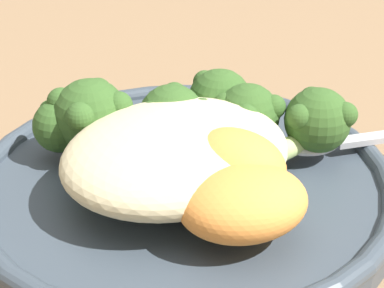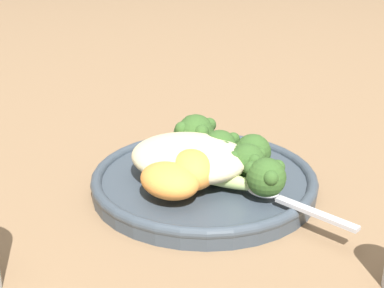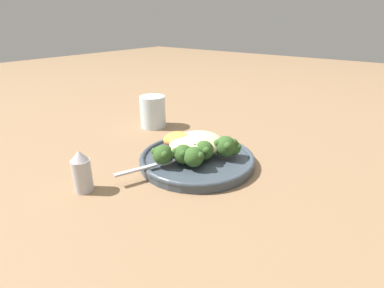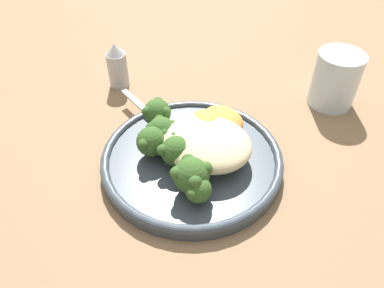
{
  "view_description": "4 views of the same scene",
  "coord_description": "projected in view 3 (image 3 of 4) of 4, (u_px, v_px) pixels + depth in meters",
  "views": [
    {
      "loc": [
        -0.19,
        -0.26,
        0.21
      ],
      "look_at": [
        -0.01,
        -0.02,
        0.04
      ],
      "focal_mm": 60.0,
      "sensor_mm": 36.0,
      "label": 1
    },
    {
      "loc": [
        0.18,
        -0.5,
        0.27
      ],
      "look_at": [
        -0.01,
        -0.03,
        0.06
      ],
      "focal_mm": 50.0,
      "sensor_mm": 36.0,
      "label": 2
    },
    {
      "loc": [
        0.45,
        0.33,
        0.29
      ],
      "look_at": [
        -0.01,
        -0.02,
        0.04
      ],
      "focal_mm": 28.0,
      "sensor_mm": 36.0,
      "label": 3
    },
    {
      "loc": [
        -0.2,
        0.29,
        0.37
      ],
      "look_at": [
        -0.01,
        -0.01,
        0.04
      ],
      "focal_mm": 35.0,
      "sensor_mm": 36.0,
      "label": 4
    }
  ],
  "objects": [
    {
      "name": "broccoli_stalk_1",
      "position": [
        184.0,
        153.0,
        0.6
      ],
      "size": [
        0.09,
        0.06,
        0.04
      ],
      "rotation": [
        0.0,
        0.0,
        0.49
      ],
      "color": "#ADC675",
      "rests_on": "plate"
    },
    {
      "name": "broccoli_stalk_5",
      "position": [
        219.0,
        148.0,
        0.63
      ],
      "size": [
        0.08,
        0.12,
        0.03
      ],
      "rotation": [
        0.0,
        0.0,
        2.06
      ],
      "color": "#ADC675",
      "rests_on": "plate"
    },
    {
      "name": "broccoli_stalk_3",
      "position": [
        201.0,
        150.0,
        0.61
      ],
      "size": [
        0.04,
        0.08,
        0.04
      ],
      "rotation": [
        0.0,
        0.0,
        1.31
      ],
      "color": "#ADC675",
      "rests_on": "plate"
    },
    {
      "name": "sweet_potato_chunk_0",
      "position": [
        177.0,
        139.0,
        0.67
      ],
      "size": [
        0.08,
        0.07,
        0.03
      ],
      "primitive_type": "ellipsoid",
      "rotation": [
        0.0,
        0.0,
        5.94
      ],
      "color": "orange",
      "rests_on": "plate"
    },
    {
      "name": "quinoa_mound",
      "position": [
        196.0,
        143.0,
        0.64
      ],
      "size": [
        0.13,
        0.11,
        0.04
      ],
      "primitive_type": "ellipsoid",
      "color": "beige",
      "rests_on": "plate"
    },
    {
      "name": "broccoli_stalk_4",
      "position": [
        219.0,
        147.0,
        0.62
      ],
      "size": [
        0.07,
        0.12,
        0.04
      ],
      "rotation": [
        0.0,
        0.0,
        1.95
      ],
      "color": "#ADC675",
      "rests_on": "plate"
    },
    {
      "name": "salt_shaker",
      "position": [
        82.0,
        171.0,
        0.53
      ],
      "size": [
        0.03,
        0.03,
        0.08
      ],
      "color": "#B2B2B7",
      "rests_on": "ground_plane"
    },
    {
      "name": "sweet_potato_chunk_2",
      "position": [
        180.0,
        143.0,
        0.65
      ],
      "size": [
        0.05,
        0.04,
        0.03
      ],
      "primitive_type": "ellipsoid",
      "rotation": [
        0.0,
        0.0,
        0.11
      ],
      "color": "orange",
      "rests_on": "plate"
    },
    {
      "name": "plate",
      "position": [
        197.0,
        159.0,
        0.64
      ],
      "size": [
        0.24,
        0.24,
        0.02
      ],
      "color": "#38424C",
      "rests_on": "ground_plane"
    },
    {
      "name": "spoon",
      "position": [
        157.0,
        164.0,
        0.59
      ],
      "size": [
        0.12,
        0.06,
        0.01
      ],
      "rotation": [
        0.0,
        0.0,
        5.92
      ],
      "color": "#B7B7BC",
      "rests_on": "plate"
    },
    {
      "name": "broccoli_stalk_2",
      "position": [
        192.0,
        154.0,
        0.6
      ],
      "size": [
        0.1,
        0.11,
        0.04
      ],
      "rotation": [
        0.0,
        0.0,
        0.82
      ],
      "color": "#ADC675",
      "rests_on": "plate"
    },
    {
      "name": "broccoli_stalk_0",
      "position": [
        167.0,
        154.0,
        0.6
      ],
      "size": [
        0.12,
        0.04,
        0.04
      ],
      "rotation": [
        0.0,
        0.0,
        -0.05
      ],
      "color": "#ADC675",
      "rests_on": "plate"
    },
    {
      "name": "sweet_potato_chunk_1",
      "position": [
        183.0,
        142.0,
        0.65
      ],
      "size": [
        0.07,
        0.08,
        0.04
      ],
      "primitive_type": "ellipsoid",
      "rotation": [
        0.0,
        0.0,
        2.2
      ],
      "color": "orange",
      "rests_on": "plate"
    },
    {
      "name": "ground_plane",
      "position": [
        198.0,
        167.0,
        0.63
      ],
      "size": [
        4.0,
        4.0,
        0.0
      ],
      "primitive_type": "plane",
      "color": "#846647"
    },
    {
      "name": "water_glass",
      "position": [
        153.0,
        112.0,
        0.84
      ],
      "size": [
        0.07,
        0.07,
        0.09
      ],
      "primitive_type": "cylinder",
      "color": "silver",
      "rests_on": "ground_plane"
    }
  ]
}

